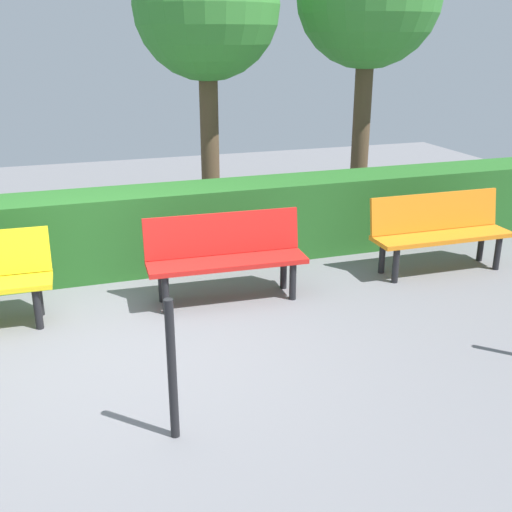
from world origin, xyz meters
TOP-DOWN VIEW (x-y plane):
  - ground_plane at (0.00, 0.00)m, footprint 16.77×16.77m
  - bench_orange at (-3.61, -0.73)m, footprint 1.61×0.48m
  - bench_red at (-1.11, -0.70)m, footprint 1.60×0.52m
  - hedge_row at (-1.08, -1.80)m, footprint 12.77×0.69m
  - tree_mid at (-1.60, -3.17)m, footprint 1.86×1.86m
  - railing_post_mid at (-0.17, 1.41)m, footprint 0.06×0.06m

SIDE VIEW (x-z plane):
  - ground_plane at x=0.00m, z-range 0.00..0.00m
  - hedge_row at x=-1.08m, z-range 0.00..0.91m
  - bench_red at x=-1.11m, z-range 0.05..0.91m
  - bench_orange at x=-3.61m, z-range 0.05..0.91m
  - railing_post_mid at x=-0.17m, z-range 0.00..1.00m
  - tree_mid at x=-1.60m, z-range 0.94..4.75m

